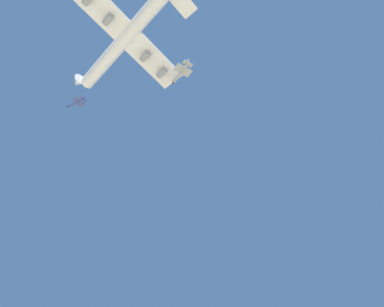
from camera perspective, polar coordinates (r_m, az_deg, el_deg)
name	(u,v)px	position (r m, az deg, el deg)	size (l,w,h in m)	color
carrier_jet	(128,36)	(169.61, -10.37, 18.12)	(77.47, 60.97, 20.20)	white
chase_jet_lead	(77,102)	(242.12, -18.16, 7.85)	(14.82, 9.71, 4.00)	#38478C
chase_jet_left_wing	(181,72)	(169.75, -1.77, 12.99)	(15.22, 8.22, 4.00)	#999EA3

